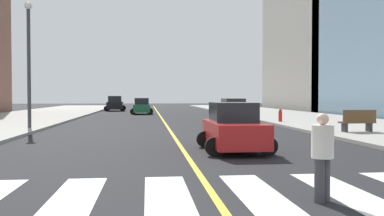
# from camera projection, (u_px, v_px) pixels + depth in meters

# --- Properties ---
(sidewalk_kerb_east) EXTENTS (10.00, 120.00, 0.15)m
(sidewalk_kerb_east) POSITION_uv_depth(u_px,v_px,m) (372.00, 127.00, 25.53)
(sidewalk_kerb_east) COLOR #9E9B93
(sidewalk_kerb_east) RESTS_ON ground
(crosswalk_paint) EXTENTS (13.50, 4.00, 0.01)m
(crosswalk_paint) POSITION_uv_depth(u_px,v_px,m) (214.00, 195.00, 8.33)
(crosswalk_paint) COLOR silver
(crosswalk_paint) RESTS_ON ground
(lane_divider_paint) EXTENTS (0.16, 80.00, 0.01)m
(lane_divider_paint) POSITION_uv_depth(u_px,v_px,m) (159.00, 115.00, 44.12)
(lane_divider_paint) COLOR yellow
(lane_divider_paint) RESTS_ON ground
(parking_garage_concrete) EXTENTS (18.00, 24.00, 28.51)m
(parking_garage_concrete) POSITION_uv_depth(u_px,v_px,m) (345.00, 12.00, 61.63)
(parking_garage_concrete) COLOR #9E9B93
(parking_garage_concrete) RESTS_ON ground
(car_red_nearest) EXTENTS (2.43, 3.89, 1.73)m
(car_red_nearest) POSITION_uv_depth(u_px,v_px,m) (234.00, 128.00, 15.09)
(car_red_nearest) COLOR red
(car_red_nearest) RESTS_ON ground
(car_green_second) EXTENTS (2.46, 3.93, 1.75)m
(car_green_second) POSITION_uv_depth(u_px,v_px,m) (142.00, 107.00, 45.99)
(car_green_second) COLOR #236B42
(car_green_second) RESTS_ON ground
(car_yellow_third) EXTENTS (2.60, 4.05, 1.78)m
(car_yellow_third) POSITION_uv_depth(u_px,v_px,m) (234.00, 111.00, 32.94)
(car_yellow_third) COLOR gold
(car_yellow_third) RESTS_ON ground
(car_black_fourth) EXTENTS (2.83, 4.48, 1.98)m
(car_black_fourth) POSITION_uv_depth(u_px,v_px,m) (115.00, 104.00, 55.92)
(car_black_fourth) COLOR black
(car_black_fourth) RESTS_ON ground
(park_bench) EXTENTS (1.83, 0.67, 1.12)m
(park_bench) POSITION_uv_depth(u_px,v_px,m) (358.00, 121.00, 21.40)
(park_bench) COLOR brown
(park_bench) RESTS_ON sidewalk_kerb_east
(pedestrian_crossing) EXTENTS (0.41, 0.41, 1.65)m
(pedestrian_crossing) POSITION_uv_depth(u_px,v_px,m) (322.00, 153.00, 7.82)
(pedestrian_crossing) COLOR #38383D
(pedestrian_crossing) RESTS_ON ground
(fire_hydrant) EXTENTS (0.26, 0.26, 0.89)m
(fire_hydrant) POSITION_uv_depth(u_px,v_px,m) (280.00, 115.00, 30.18)
(fire_hydrant) COLOR red
(fire_hydrant) RESTS_ON sidewalk_kerb_east
(street_lamp) EXTENTS (0.44, 0.44, 7.21)m
(street_lamp) POSITION_uv_depth(u_px,v_px,m) (29.00, 53.00, 24.29)
(street_lamp) COLOR #38383D
(street_lamp) RESTS_ON sidewalk_kerb_west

